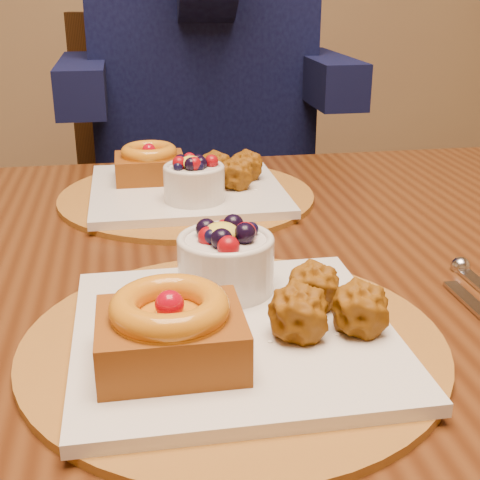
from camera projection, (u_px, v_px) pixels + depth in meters
name	position (u px, v px, depth m)	size (l,w,h in m)	color
dining_table	(206.00, 311.00, 0.83)	(1.60, 0.90, 0.76)	#361809
place_setting_near	(229.00, 317.00, 0.60)	(0.38, 0.38, 0.09)	brown
place_setting_far	(185.00, 185.00, 0.99)	(0.38, 0.38, 0.08)	brown
chair_far	(158.00, 210.00, 1.59)	(0.60, 0.60, 0.99)	black
diner	(199.00, 4.00, 1.41)	(0.58, 0.54, 0.95)	black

